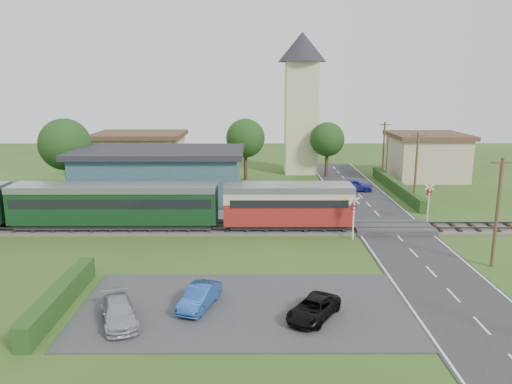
{
  "coord_description": "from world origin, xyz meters",
  "views": [
    {
      "loc": [
        -0.94,
        -36.0,
        11.47
      ],
      "look_at": [
        -0.81,
        4.0,
        2.68
      ],
      "focal_mm": 35.0,
      "sensor_mm": 36.0,
      "label": 1
    }
  ],
  "objects_px": {
    "train": "(74,204)",
    "pedestrian_far": "(84,206)",
    "crossing_signal_far": "(429,197)",
    "house_west": "(140,155)",
    "church_tower": "(301,93)",
    "pedestrian_near": "(233,207)",
    "crossing_signal_near": "(354,212)",
    "house_east": "(427,156)",
    "station_building": "(160,176)",
    "car_park_blue": "(200,297)",
    "car_on_road": "(355,185)",
    "car_park_silver": "(119,312)",
    "equipment_hut": "(54,200)",
    "car_park_dark": "(313,308)"
  },
  "relations": [
    {
      "from": "train",
      "to": "pedestrian_far",
      "type": "xyz_separation_m",
      "value": [
        -0.22,
        2.71,
        -0.83
      ]
    },
    {
      "from": "train",
      "to": "crossing_signal_far",
      "type": "relative_size",
      "value": 13.18
    },
    {
      "from": "house_west",
      "to": "church_tower",
      "type": "bearing_deg",
      "value": 8.53
    },
    {
      "from": "pedestrian_near",
      "to": "crossing_signal_near",
      "type": "bearing_deg",
      "value": 166.5
    },
    {
      "from": "house_west",
      "to": "pedestrian_near",
      "type": "distance_m",
      "value": 24.02
    },
    {
      "from": "house_east",
      "to": "pedestrian_near",
      "type": "height_order",
      "value": "house_east"
    },
    {
      "from": "house_west",
      "to": "pedestrian_far",
      "type": "bearing_deg",
      "value": -90.84
    },
    {
      "from": "station_building",
      "to": "car_park_blue",
      "type": "distance_m",
      "value": 23.89
    },
    {
      "from": "house_west",
      "to": "car_on_road",
      "type": "bearing_deg",
      "value": -18.93
    },
    {
      "from": "church_tower",
      "to": "car_on_road",
      "type": "relative_size",
      "value": 4.71
    },
    {
      "from": "house_east",
      "to": "car_park_silver",
      "type": "xyz_separation_m",
      "value": [
        -27.5,
        -37.73,
        -2.17
      ]
    },
    {
      "from": "car_on_road",
      "to": "house_west",
      "type": "bearing_deg",
      "value": 77.72
    },
    {
      "from": "crossing_signal_far",
      "to": "pedestrian_near",
      "type": "height_order",
      "value": "crossing_signal_far"
    },
    {
      "from": "crossing_signal_near",
      "to": "train",
      "type": "bearing_deg",
      "value": 173.61
    },
    {
      "from": "car_park_silver",
      "to": "equipment_hut",
      "type": "bearing_deg",
      "value": 98.38
    },
    {
      "from": "equipment_hut",
      "to": "train",
      "type": "bearing_deg",
      "value": -47.58
    },
    {
      "from": "equipment_hut",
      "to": "house_west",
      "type": "xyz_separation_m",
      "value": [
        3.0,
        19.8,
        1.04
      ]
    },
    {
      "from": "church_tower",
      "to": "crossing_signal_near",
      "type": "relative_size",
      "value": 5.37
    },
    {
      "from": "car_park_silver",
      "to": "car_park_dark",
      "type": "relative_size",
      "value": 1.05
    },
    {
      "from": "church_tower",
      "to": "car_on_road",
      "type": "distance_m",
      "value": 15.74
    },
    {
      "from": "station_building",
      "to": "church_tower",
      "type": "bearing_deg",
      "value": 48.59
    },
    {
      "from": "crossing_signal_near",
      "to": "pedestrian_far",
      "type": "bearing_deg",
      "value": 166.74
    },
    {
      "from": "equipment_hut",
      "to": "house_west",
      "type": "distance_m",
      "value": 20.05
    },
    {
      "from": "crossing_signal_near",
      "to": "car_park_blue",
      "type": "height_order",
      "value": "crossing_signal_near"
    },
    {
      "from": "station_building",
      "to": "car_on_road",
      "type": "height_order",
      "value": "station_building"
    },
    {
      "from": "house_west",
      "to": "house_east",
      "type": "relative_size",
      "value": 1.23
    },
    {
      "from": "house_east",
      "to": "crossing_signal_near",
      "type": "distance_m",
      "value": 27.95
    },
    {
      "from": "train",
      "to": "car_park_silver",
      "type": "height_order",
      "value": "train"
    },
    {
      "from": "station_building",
      "to": "pedestrian_far",
      "type": "distance_m",
      "value": 8.33
    },
    {
      "from": "station_building",
      "to": "house_west",
      "type": "xyz_separation_m",
      "value": [
        -5.0,
        14.01,
        0.1
      ]
    },
    {
      "from": "car_park_dark",
      "to": "car_park_silver",
      "type": "bearing_deg",
      "value": -145.34
    },
    {
      "from": "crossing_signal_far",
      "to": "church_tower",
      "type": "bearing_deg",
      "value": 110.02
    },
    {
      "from": "car_park_blue",
      "to": "house_west",
      "type": "bearing_deg",
      "value": 124.21
    },
    {
      "from": "church_tower",
      "to": "pedestrian_near",
      "type": "distance_m",
      "value": 26.38
    },
    {
      "from": "crossing_signal_far",
      "to": "pedestrian_near",
      "type": "relative_size",
      "value": 1.86
    },
    {
      "from": "car_park_blue",
      "to": "car_park_dark",
      "type": "relative_size",
      "value": 0.96
    },
    {
      "from": "house_west",
      "to": "train",
      "type": "bearing_deg",
      "value": -90.19
    },
    {
      "from": "car_park_silver",
      "to": "pedestrian_far",
      "type": "distance_m",
      "value": 20.03
    },
    {
      "from": "church_tower",
      "to": "pedestrian_far",
      "type": "bearing_deg",
      "value": -131.07
    },
    {
      "from": "church_tower",
      "to": "car_park_silver",
      "type": "height_order",
      "value": "church_tower"
    },
    {
      "from": "station_building",
      "to": "car_park_silver",
      "type": "distance_m",
      "value": 24.93
    },
    {
      "from": "church_tower",
      "to": "house_west",
      "type": "bearing_deg",
      "value": -171.47
    },
    {
      "from": "pedestrian_near",
      "to": "equipment_hut",
      "type": "bearing_deg",
      "value": 11.25
    },
    {
      "from": "equipment_hut",
      "to": "train",
      "type": "distance_m",
      "value": 4.36
    },
    {
      "from": "equipment_hut",
      "to": "station_building",
      "type": "height_order",
      "value": "station_building"
    },
    {
      "from": "equipment_hut",
      "to": "pedestrian_far",
      "type": "bearing_deg",
      "value": -10.32
    },
    {
      "from": "church_tower",
      "to": "house_west",
      "type": "xyz_separation_m",
      "value": [
        -20.0,
        -3.0,
        -7.43
      ]
    },
    {
      "from": "station_building",
      "to": "car_on_road",
      "type": "distance_m",
      "value": 20.71
    },
    {
      "from": "house_east",
      "to": "crossing_signal_near",
      "type": "height_order",
      "value": "house_east"
    },
    {
      "from": "car_park_dark",
      "to": "pedestrian_far",
      "type": "bearing_deg",
      "value": 165.63
    }
  ]
}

